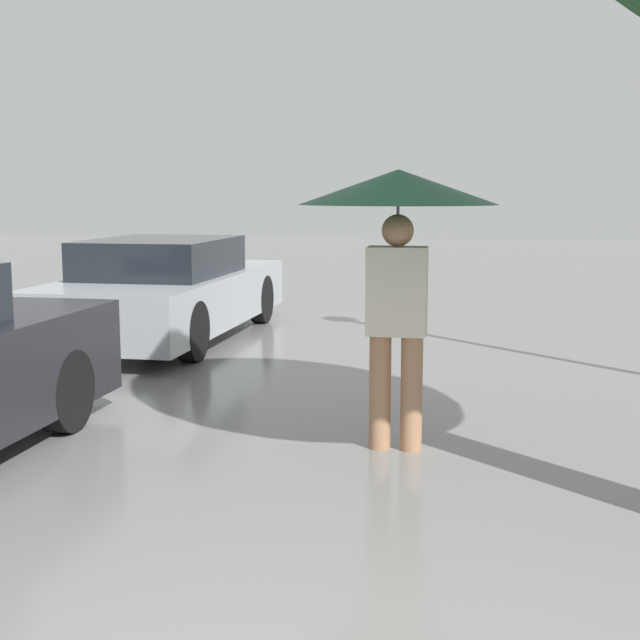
# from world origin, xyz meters

# --- Properties ---
(pedestrian) EXTENTS (1.27, 1.27, 1.83)m
(pedestrian) POSITION_xyz_m (-0.10, 4.26, 1.55)
(pedestrian) COLOR #9E7051
(pedestrian) RESTS_ON ground_plane
(parked_car_farthest) EXTENTS (1.67, 4.35, 1.16)m
(parked_car_farthest) POSITION_xyz_m (-3.16, 8.21, 0.55)
(parked_car_farthest) COLOR #9EA3A8
(parked_car_farthest) RESTS_ON ground_plane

